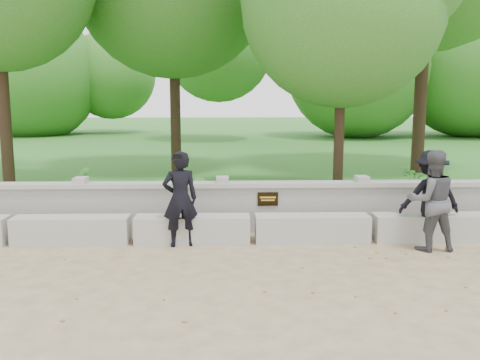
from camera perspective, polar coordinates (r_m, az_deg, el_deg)
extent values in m
plane|color=tan|center=(7.21, 2.15, -10.68)|extent=(80.00, 80.00, 0.00)
cube|color=#24681C|center=(20.90, -0.43, 2.73)|extent=(40.00, 22.00, 0.25)
cube|color=#B0AEA6|center=(9.30, -17.53, -5.12)|extent=(1.90, 0.45, 0.45)
cube|color=#B0AEA6|center=(8.96, -5.08, -5.25)|extent=(1.90, 0.45, 0.45)
cube|color=#B0AEA6|center=(9.07, 7.69, -5.13)|extent=(1.90, 0.45, 0.45)
cube|color=#B0AEA6|center=(9.60, 19.59, -4.79)|extent=(1.90, 0.45, 0.45)
cube|color=#A5A39C|center=(9.60, 1.12, -3.12)|extent=(12.50, 0.25, 0.82)
cube|color=#B0AEA6|center=(9.51, 1.13, -0.47)|extent=(12.50, 0.35, 0.08)
cube|color=black|center=(9.44, 2.99, -2.04)|extent=(0.36, 0.02, 0.24)
imported|color=black|center=(8.66, -6.40, -2.02)|extent=(0.64, 0.50, 1.56)
cube|color=black|center=(8.24, -6.66, 2.52)|extent=(0.14, 0.05, 0.07)
imported|color=#48494E|center=(8.91, 19.74, -2.06)|extent=(0.80, 0.64, 1.60)
imported|color=black|center=(9.37, 19.62, -1.69)|extent=(1.01, 0.59, 1.55)
cylinder|color=#382619|center=(13.28, -23.87, 7.45)|extent=(0.27, 0.27, 3.98)
cylinder|color=#382619|center=(15.24, -6.94, 8.81)|extent=(0.29, 0.29, 4.27)
cylinder|color=#382619|center=(11.45, 10.55, 5.84)|extent=(0.21, 0.21, 3.14)
cylinder|color=#382619|center=(16.01, 18.78, 10.08)|extent=(0.35, 0.35, 5.20)
imported|color=#3C8B2F|center=(10.28, -6.85, -1.47)|extent=(0.40, 0.39, 0.63)
imported|color=#3C8B2F|center=(10.26, -4.32, -1.52)|extent=(0.43, 0.43, 0.61)
imported|color=#3C8B2F|center=(12.61, 18.04, 0.08)|extent=(0.74, 0.75, 0.63)
imported|color=#3C8B2F|center=(12.80, -16.23, 0.12)|extent=(0.41, 0.41, 0.55)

